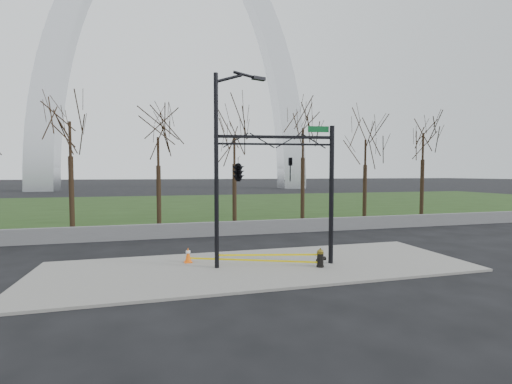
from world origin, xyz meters
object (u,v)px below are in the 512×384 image
object	(u,v)px
fire_hydrant	(320,258)
street_light	(221,156)
traffic_signal_mast	(257,169)
traffic_cone	(188,255)

from	to	relation	value
fire_hydrant	street_light	distance (m)	5.89
street_light	traffic_signal_mast	world-z (taller)	street_light
traffic_signal_mast	traffic_cone	bearing A→B (deg)	164.41
fire_hydrant	traffic_cone	world-z (taller)	fire_hydrant
street_light	traffic_signal_mast	xyz separation A→B (m)	(1.46, -0.11, -0.55)
fire_hydrant	traffic_cone	size ratio (longest dim) A/B	1.20
fire_hydrant	traffic_signal_mast	distance (m)	4.55
fire_hydrant	traffic_cone	distance (m)	5.69
fire_hydrant	street_light	world-z (taller)	street_light
street_light	traffic_cone	bearing A→B (deg)	123.72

